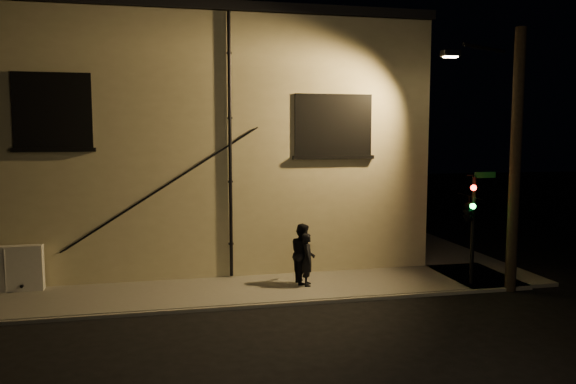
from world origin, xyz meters
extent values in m
plane|color=black|center=(0.00, 0.00, 0.00)|extent=(90.00, 90.00, 0.00)
cube|color=slate|center=(-3.00, 1.50, 0.06)|extent=(20.00, 3.00, 0.12)
cube|color=slate|center=(6.50, 8.00, 0.06)|extent=(3.00, 16.00, 0.12)
cube|color=beige|center=(-3.00, 9.00, 4.25)|extent=(16.00, 12.00, 8.50)
cube|color=black|center=(-3.00, 9.00, 8.65)|extent=(16.20, 12.20, 0.30)
cube|color=black|center=(-7.00, 2.98, 5.40)|extent=(2.20, 0.10, 2.20)
cube|color=#A5B28C|center=(-7.00, 3.00, 5.40)|extent=(1.98, 0.05, 1.98)
cube|color=black|center=(1.60, 2.98, 5.00)|extent=(2.60, 0.10, 2.00)
cube|color=#A5B28C|center=(1.60, 3.00, 5.00)|extent=(2.38, 0.05, 1.78)
cylinder|color=black|center=(-1.80, 2.92, 4.31)|extent=(0.11, 0.11, 8.30)
cylinder|color=black|center=(-4.00, 2.95, 3.00)|extent=(5.96, 0.04, 3.75)
cylinder|color=black|center=(-3.88, 2.95, 3.06)|extent=(5.96, 0.04, 3.75)
cube|color=silver|center=(-8.42, 2.70, 0.79)|extent=(2.04, 0.34, 1.34)
imported|color=black|center=(0.34, 1.42, 0.92)|extent=(0.50, 0.65, 1.60)
imported|color=black|center=(0.27, 1.74, 1.05)|extent=(0.72, 0.91, 1.85)
cylinder|color=black|center=(5.30, 0.52, 1.77)|extent=(0.12, 0.12, 3.30)
imported|color=black|center=(5.08, 0.40, 2.47)|extent=(0.70, 2.03, 0.80)
sphere|color=#FF140C|center=(5.10, 0.22, 3.12)|extent=(0.17, 0.17, 0.17)
sphere|color=#14FF3F|center=(5.10, 0.22, 2.57)|extent=(0.17, 0.17, 0.17)
cube|color=#0C4C1E|center=(5.65, 0.52, 3.47)|extent=(0.70, 0.03, 0.18)
cylinder|color=black|center=(6.26, -0.07, 3.88)|extent=(0.32, 0.32, 7.77)
cylinder|color=black|center=(5.46, 0.48, 7.23)|extent=(1.97, 1.07, 0.10)
cube|color=black|center=(4.66, 1.03, 7.12)|extent=(0.55, 0.28, 0.18)
cube|color=#FFC672|center=(4.66, 1.03, 7.02)|extent=(0.42, 0.20, 0.04)
camera|label=1|loc=(-3.84, -14.73, 4.74)|focal=35.00mm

